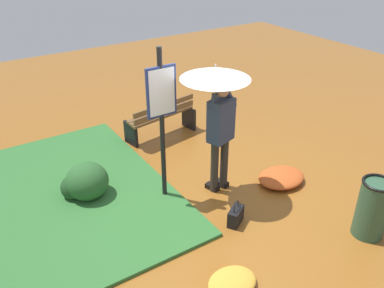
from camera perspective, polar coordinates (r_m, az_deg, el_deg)
The scene contains 10 objects.
ground_plane at distance 6.20m, azimuth 2.93°, elevation -7.54°, with size 18.00×18.00×0.00m, color brown.
grass_verge at distance 6.38m, azimuth -25.36°, elevation -9.31°, with size 4.80×4.00×0.05m.
person_with_umbrella at distance 5.61m, azimuth 3.64°, elevation 6.53°, with size 0.96×0.96×2.04m.
info_sign_post at distance 5.51m, azimuth -4.28°, elevation 4.90°, with size 0.44×0.07×2.30m.
handbag at distance 5.68m, azimuth 6.16°, elevation -10.00°, with size 0.33×0.27×0.37m.
park_bench at distance 7.74m, azimuth -4.29°, elevation 3.71°, with size 1.40×0.60×0.75m.
trash_bin at distance 5.79m, azimuth 24.06°, elevation -8.27°, with size 0.42×0.42×0.83m.
shrub_cluster at distance 6.26m, azimuth -14.88°, elevation -5.23°, with size 0.70×0.63×0.57m.
leaf_pile_near_person at distance 6.65m, azimuth 12.45°, elevation -4.61°, with size 0.79×0.63×0.17m.
leaf_pile_by_bench at distance 4.89m, azimuth 5.67°, elevation -18.81°, with size 0.59×0.47×0.13m.
Camera 1 is at (2.99, 4.01, 3.66)m, focal length 37.91 mm.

